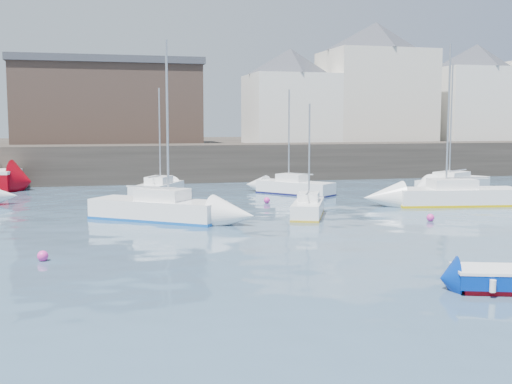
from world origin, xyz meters
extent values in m
plane|color=#2D4760|center=(0.00, 0.00, 0.00)|extent=(220.00, 220.00, 0.00)
cube|color=#28231E|center=(0.00, 35.00, 1.50)|extent=(90.00, 5.00, 3.00)
cube|color=#28231E|center=(0.00, 53.00, 1.40)|extent=(90.00, 32.00, 2.80)
cube|color=beige|center=(20.00, 42.00, 7.30)|extent=(10.00, 8.00, 9.00)
pyramid|color=#3A3D44|center=(20.00, 42.00, 13.20)|extent=(13.36, 13.36, 2.80)
cube|color=white|center=(31.00, 41.50, 6.55)|extent=(9.00, 7.00, 7.50)
pyramid|color=#3A3D44|center=(31.00, 41.50, 11.53)|extent=(11.88, 11.88, 2.45)
cube|color=white|center=(11.00, 41.50, 6.05)|extent=(8.00, 7.00, 6.50)
pyramid|color=#3A3D44|center=(11.00, 41.50, 10.53)|extent=(11.14, 11.14, 2.45)
cube|color=#3D2D26|center=(-6.00, 43.00, 6.30)|extent=(16.00, 10.00, 7.00)
cube|color=#3A3D44|center=(-6.00, 43.00, 10.10)|extent=(16.40, 10.40, 0.60)
cylinder|color=white|center=(3.56, -0.83, 0.34)|extent=(0.18, 0.18, 0.34)
cylinder|color=white|center=(3.00, -2.40, 0.34)|extent=(0.18, 0.18, 0.34)
cylinder|color=white|center=(4.38, -1.13, 0.34)|extent=(0.18, 0.18, 0.34)
cube|color=white|center=(-4.50, 14.16, 0.50)|extent=(6.62, 5.81, 1.01)
cube|color=#1154AE|center=(-4.50, 14.16, 0.07)|extent=(6.69, 5.87, 0.13)
cube|color=white|center=(-4.24, 13.96, 1.29)|extent=(2.85, 2.71, 0.56)
cylinder|color=silver|center=(-3.97, 13.75, 4.87)|extent=(0.11, 0.11, 7.72)
cube|color=white|center=(3.15, 13.48, 0.39)|extent=(3.01, 4.52, 0.78)
cube|color=gold|center=(3.15, 13.48, 0.05)|extent=(3.04, 4.56, 0.10)
cube|color=white|center=(3.23, 13.68, 1.00)|extent=(1.56, 1.80, 0.43)
cylinder|color=silver|center=(3.32, 13.88, 3.27)|extent=(0.09, 0.09, 4.98)
cube|color=white|center=(13.03, 15.50, 0.50)|extent=(7.43, 3.40, 0.99)
cube|color=#D5B505|center=(13.03, 15.50, 0.07)|extent=(7.51, 3.44, 0.13)
cube|color=white|center=(12.68, 15.56, 1.27)|extent=(2.75, 2.10, 0.55)
cylinder|color=silver|center=(12.33, 15.62, 5.11)|extent=(0.11, 0.11, 8.23)
cube|color=white|center=(5.63, 23.30, 0.43)|extent=(4.65, 5.21, 0.87)
cube|color=#111242|center=(5.63, 23.30, 0.06)|extent=(4.70, 5.26, 0.12)
cube|color=white|center=(5.47, 23.50, 1.11)|extent=(2.16, 2.25, 0.48)
cylinder|color=silver|center=(5.30, 23.71, 3.92)|extent=(0.10, 0.10, 6.11)
cube|color=white|center=(17.11, 22.57, 0.44)|extent=(7.00, 5.42, 0.88)
cube|color=#0B1944|center=(17.11, 22.57, 0.06)|extent=(7.07, 5.47, 0.12)
cube|color=white|center=(16.82, 22.39, 1.13)|extent=(2.90, 2.65, 0.49)
cylinder|color=silver|center=(16.53, 22.21, 4.82)|extent=(0.10, 0.10, 7.88)
cube|color=white|center=(-3.42, 24.67, 0.41)|extent=(4.08, 5.59, 0.81)
cube|color=#064094|center=(-3.42, 24.67, 0.05)|extent=(4.12, 5.65, 0.11)
cube|color=white|center=(-3.29, 24.91, 1.04)|extent=(2.04, 2.28, 0.45)
cylinder|color=silver|center=(-3.17, 25.15, 3.93)|extent=(0.09, 0.09, 6.23)
sphere|color=#EE32A0|center=(-9.31, 5.70, 0.00)|extent=(0.38, 0.38, 0.38)
sphere|color=#EE32A0|center=(8.43, 10.48, 0.00)|extent=(0.38, 0.38, 0.38)
sphere|color=#EE32A0|center=(2.54, 19.24, 0.00)|extent=(0.38, 0.38, 0.38)
camera|label=1|loc=(-7.59, -17.42, 4.82)|focal=45.00mm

